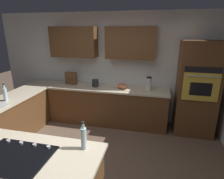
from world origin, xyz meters
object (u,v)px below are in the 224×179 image
blender (149,85)px  dish_soap_bottle (5,94)px  cooktop (14,157)px  spice_rack (71,78)px  kettle (95,83)px  second_bottle (84,138)px  mixing_bowl (122,86)px  wall_oven (197,89)px

blender → dish_soap_bottle: bearing=26.3°
cooktop → spice_rack: 2.83m
blender → spice_rack: (1.90, -0.06, 0.02)m
blender → dish_soap_bottle: dish_soap_bottle is taller
kettle → second_bottle: size_ratio=0.51×
mixing_bowl → kettle: kettle is taller
mixing_bowl → dish_soap_bottle: size_ratio=0.69×
cooktop → blender: size_ratio=2.47×
wall_oven → spice_rack: bearing=-1.7°
second_bottle → wall_oven: bearing=-124.3°
wall_oven → dish_soap_bottle: bearing=19.3°
kettle → second_bottle: 2.47m
mixing_bowl → second_bottle: 2.39m
blender → mixing_bowl: 0.60m
wall_oven → cooktop: (2.27, 2.68, -0.10)m
cooktop → kettle: bearing=-90.5°
kettle → spice_rack: bearing=-5.0°
wall_oven → dish_soap_bottle: (3.62, 1.27, 0.03)m
wall_oven → kettle: bearing=-0.7°
blender → spice_rack: 1.90m
spice_rack → dish_soap_bottle: size_ratio=0.90×
cooktop → mixing_bowl: size_ratio=3.29×
wall_oven → second_bottle: size_ratio=5.90×
kettle → mixing_bowl: bearing=180.0°
wall_oven → second_bottle: 2.85m
wall_oven → mixing_bowl: 1.60m
second_bottle → kettle: bearing=-74.9°
blender → dish_soap_bottle: 2.92m
cooktop → second_bottle: bearing=-154.4°
wall_oven → spice_rack: 2.90m
wall_oven → dish_soap_bottle: wall_oven is taller
blender → mixing_bowl: (0.60, 0.00, -0.07)m
mixing_bowl → dish_soap_bottle: dish_soap_bottle is taller
spice_rack → kettle: spice_rack is taller
wall_oven → second_bottle: bearing=55.7°
wall_oven → blender: bearing=-1.5°
kettle → blender: bearing=180.0°
second_bottle → dish_soap_bottle: bearing=-28.4°
cooktop → kettle: 2.70m
second_bottle → mixing_bowl: bearing=-90.2°
kettle → dish_soap_bottle: 1.89m
blender → second_bottle: 2.46m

